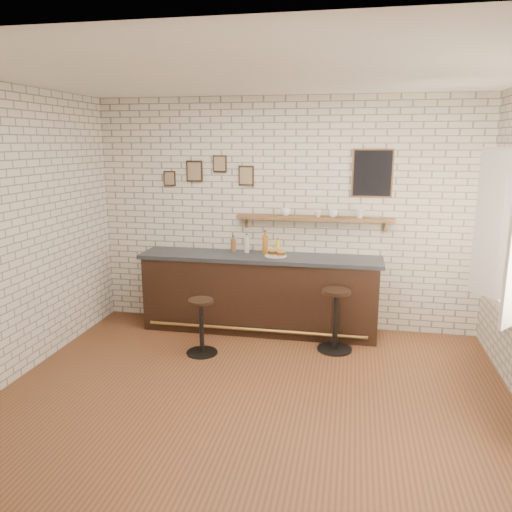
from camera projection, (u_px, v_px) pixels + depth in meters
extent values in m
plane|color=brown|center=(254.00, 393.00, 4.93)|extent=(5.00, 5.00, 0.00)
cube|color=black|center=(260.00, 295.00, 6.50)|extent=(3.00, 0.58, 0.96)
cube|color=#2D333A|center=(260.00, 257.00, 6.39)|extent=(3.10, 0.62, 0.05)
cylinder|color=olive|center=(255.00, 330.00, 6.28)|extent=(2.79, 0.04, 0.04)
cylinder|color=white|center=(276.00, 256.00, 6.35)|extent=(0.28, 0.28, 0.01)
cylinder|color=#DFB44E|center=(281.00, 255.00, 6.37)|extent=(0.05, 0.05, 0.00)
cylinder|color=#DFB44E|center=(278.00, 255.00, 6.32)|extent=(0.05, 0.05, 0.00)
cylinder|color=#DFB44E|center=(269.00, 253.00, 6.43)|extent=(0.06, 0.06, 0.00)
cylinder|color=#DFB44E|center=(280.00, 254.00, 6.38)|extent=(0.06, 0.06, 0.00)
cylinder|color=#DFB44E|center=(267.00, 255.00, 6.33)|extent=(0.06, 0.06, 0.00)
cylinder|color=#DFB44E|center=(281.00, 255.00, 6.34)|extent=(0.04, 0.04, 0.00)
cylinder|color=#DFB44E|center=(274.00, 256.00, 6.29)|extent=(0.05, 0.05, 0.00)
cylinder|color=#DFB44E|center=(266.00, 256.00, 6.31)|extent=(0.04, 0.04, 0.00)
cylinder|color=#DFB44E|center=(265.00, 254.00, 6.39)|extent=(0.05, 0.05, 0.00)
cylinder|color=#DFB44E|center=(278.00, 256.00, 6.30)|extent=(0.06, 0.06, 0.00)
cylinder|color=#DFB44E|center=(269.00, 254.00, 6.38)|extent=(0.04, 0.04, 0.00)
cylinder|color=#DFB44E|center=(277.00, 255.00, 6.33)|extent=(0.05, 0.05, 0.00)
cylinder|color=brown|center=(233.00, 245.00, 6.57)|extent=(0.07, 0.07, 0.17)
cylinder|color=brown|center=(233.00, 238.00, 6.55)|extent=(0.02, 0.02, 0.04)
cylinder|color=black|center=(233.00, 236.00, 6.55)|extent=(0.03, 0.03, 0.01)
cylinder|color=beige|center=(247.00, 245.00, 6.54)|extent=(0.06, 0.06, 0.19)
cylinder|color=beige|center=(247.00, 236.00, 6.51)|extent=(0.02, 0.02, 0.04)
cylinder|color=black|center=(247.00, 234.00, 6.50)|extent=(0.03, 0.03, 0.01)
cylinder|color=#A06119|center=(265.00, 244.00, 6.49)|extent=(0.07, 0.07, 0.24)
cylinder|color=#A06119|center=(265.00, 233.00, 6.45)|extent=(0.03, 0.03, 0.05)
cylinder|color=black|center=(265.00, 231.00, 6.45)|extent=(0.03, 0.03, 0.01)
cylinder|color=gold|center=(278.00, 248.00, 6.46)|extent=(0.06, 0.06, 0.16)
cylinder|color=gold|center=(278.00, 240.00, 6.44)|extent=(0.03, 0.03, 0.03)
cylinder|color=maroon|center=(278.00, 239.00, 6.44)|extent=(0.03, 0.03, 0.01)
cylinder|color=black|center=(202.00, 352.00, 5.87)|extent=(0.37, 0.37, 0.02)
cylinder|color=black|center=(201.00, 327.00, 5.80)|extent=(0.06, 0.06, 0.61)
cylinder|color=black|center=(201.00, 301.00, 5.73)|extent=(0.35, 0.35, 0.04)
cylinder|color=black|center=(334.00, 349.00, 5.97)|extent=(0.42, 0.42, 0.02)
cylinder|color=black|center=(335.00, 321.00, 5.89)|extent=(0.06, 0.06, 0.69)
cylinder|color=black|center=(337.00, 291.00, 5.81)|extent=(0.44, 0.44, 0.04)
cube|color=brown|center=(314.00, 218.00, 6.34)|extent=(2.00, 0.18, 0.04)
cube|color=brown|center=(246.00, 222.00, 6.60)|extent=(0.03, 0.04, 0.16)
cube|color=brown|center=(386.00, 226.00, 6.26)|extent=(0.03, 0.04, 0.16)
imported|color=white|center=(286.00, 212.00, 6.40)|extent=(0.18, 0.18, 0.10)
imported|color=white|center=(318.00, 214.00, 6.32)|extent=(0.13, 0.13, 0.08)
imported|color=white|center=(333.00, 213.00, 6.29)|extent=(0.15, 0.15, 0.10)
imported|color=white|center=(360.00, 214.00, 6.22)|extent=(0.11, 0.11, 0.10)
cube|color=black|center=(194.00, 171.00, 6.59)|extent=(0.22, 0.02, 0.28)
cube|color=black|center=(220.00, 164.00, 6.51)|extent=(0.18, 0.02, 0.22)
cube|color=black|center=(246.00, 176.00, 6.47)|extent=(0.20, 0.02, 0.26)
cube|color=black|center=(170.00, 178.00, 6.68)|extent=(0.16, 0.02, 0.20)
cube|color=black|center=(372.00, 173.00, 6.16)|extent=(0.46, 0.02, 0.56)
cube|color=white|center=(507.00, 226.00, 4.70)|extent=(0.40, 0.46, 1.46)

